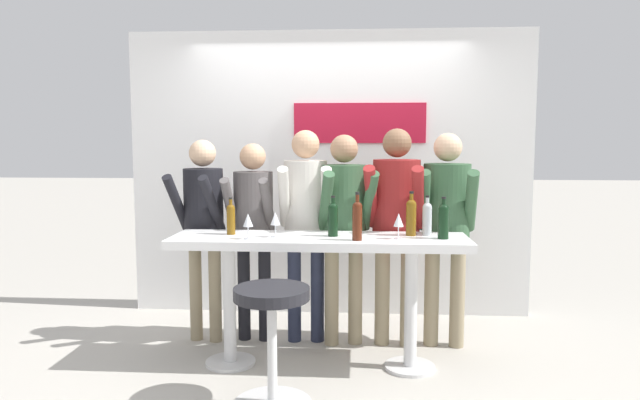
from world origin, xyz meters
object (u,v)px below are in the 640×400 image
object	(u,v)px
person_right	(446,216)
wine_glass_1	(248,221)
tasting_table	(319,260)
person_left	(253,219)
person_center	(344,216)
wine_bottle_0	(427,217)
person_center_right	(396,213)
wine_bottle_2	(357,219)
bar_stool	(272,327)
wine_bottle_5	(333,218)
wine_bottle_3	(411,215)
wine_bottle_1	(443,219)
wine_glass_0	(275,219)
person_far_left	(203,217)
wine_glass_2	(399,221)
person_center_left	(306,211)
wine_bottle_4	(231,218)

from	to	relation	value
person_right	wine_glass_1	xyz separation A→B (m)	(-1.43, -0.60, 0.03)
tasting_table	person_left	bearing A→B (deg)	137.99
person_center	person_right	distance (m)	0.79
wine_bottle_0	wine_glass_1	world-z (taller)	wine_bottle_0
person_center_right	wine_bottle_2	bearing A→B (deg)	-108.47
bar_stool	wine_bottle_5	world-z (taller)	wine_bottle_5
wine_bottle_3	wine_bottle_0	bearing A→B (deg)	10.11
person_center	person_right	world-z (taller)	person_right
wine_bottle_2	wine_bottle_1	bearing A→B (deg)	9.82
wine_glass_0	wine_bottle_5	bearing A→B (deg)	9.59
bar_stool	person_far_left	world-z (taller)	person_far_left
tasting_table	wine_bottle_2	world-z (taller)	wine_bottle_2
person_left	bar_stool	bearing A→B (deg)	-71.39
wine_bottle_2	wine_bottle_5	world-z (taller)	wine_bottle_2
bar_stool	wine_glass_2	world-z (taller)	wine_glass_2
bar_stool	person_center_left	size ratio (longest dim) A/B	0.44
wine_bottle_4	person_center_left	bearing A→B (deg)	42.11
wine_bottle_2	wine_glass_1	distance (m)	0.74
person_center_left	wine_bottle_3	distance (m)	0.89
person_right	wine_bottle_5	bearing A→B (deg)	-146.21
wine_bottle_1	person_left	bearing A→B (deg)	159.30
person_center_right	wine_glass_0	xyz separation A→B (m)	(-0.87, -0.50, 0.01)
person_left	person_far_left	bearing A→B (deg)	-170.78
tasting_table	wine_glass_1	world-z (taller)	wine_glass_1
person_right	person_center	bearing A→B (deg)	-172.65
wine_bottle_0	wine_glass_0	xyz separation A→B (m)	(-1.06, -0.15, -0.01)
person_center_left	wine_bottle_5	world-z (taller)	person_center_left
person_far_left	wine_bottle_3	xyz separation A→B (m)	(1.60, -0.37, 0.07)
person_right	person_center_right	bearing A→B (deg)	-172.03
person_left	wine_bottle_0	distance (m)	1.38
person_left	wine_bottle_2	bearing A→B (deg)	-34.61
person_far_left	wine_glass_2	size ratio (longest dim) A/B	9.15
bar_stool	wine_glass_0	world-z (taller)	wine_glass_0
person_center_right	person_left	bearing A→B (deg)	-174.07
wine_bottle_0	wine_bottle_5	xyz separation A→B (m)	(-0.67, -0.08, 0.00)
person_center_left	wine_bottle_1	distance (m)	1.13
wine_bottle_4	wine_glass_0	size ratio (longest dim) A/B	1.51
person_center	wine_glass_1	world-z (taller)	person_center
tasting_table	wine_bottle_1	bearing A→B (deg)	-1.95
wine_bottle_2	person_center_right	bearing A→B (deg)	63.18
person_left	wine_bottle_3	world-z (taller)	person_left
wine_glass_0	wine_glass_2	world-z (taller)	same
wine_bottle_4	wine_bottle_1	bearing A→B (deg)	-3.25
tasting_table	person_center	bearing A→B (deg)	70.41
person_left	wine_bottle_4	distance (m)	0.46
bar_stool	wine_bottle_2	bearing A→B (deg)	45.18
bar_stool	person_right	size ratio (longest dim) A/B	0.44
wine_bottle_4	person_far_left	bearing A→B (deg)	127.69
wine_bottle_2	person_center_left	bearing A→B (deg)	122.68
tasting_table	person_center_left	bearing A→B (deg)	105.74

